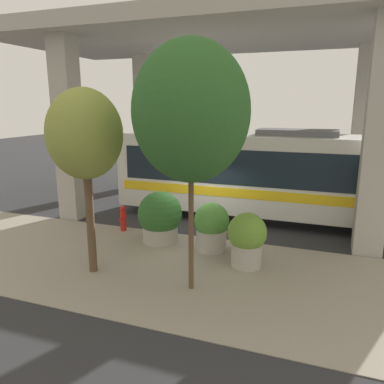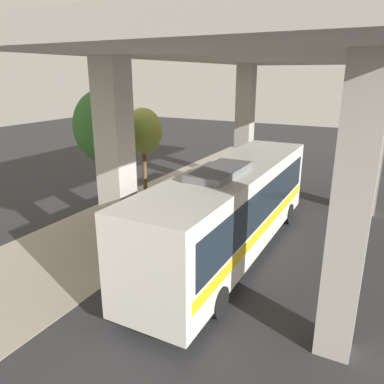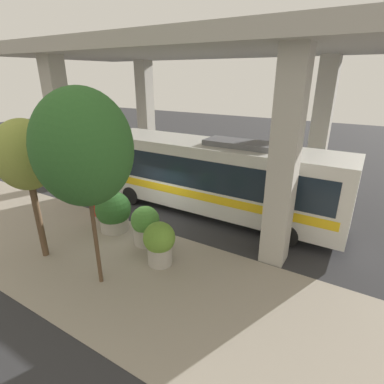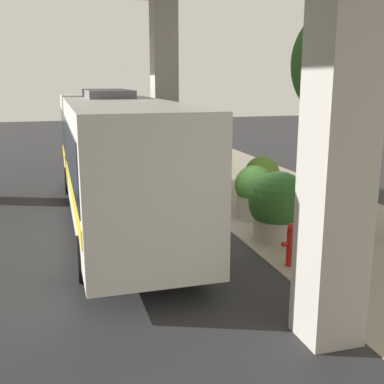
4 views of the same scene
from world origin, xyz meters
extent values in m
plane|color=#2D2D30|center=(0.00, 0.00, 0.00)|extent=(80.00, 80.00, 0.00)
cube|color=gray|center=(-3.00, 0.00, 0.01)|extent=(6.00, 40.00, 0.02)
cube|color=#ADA89E|center=(0.50, -5.88, 3.79)|extent=(0.90, 0.90, 7.58)
cube|color=#ADA89E|center=(0.50, 5.88, 3.79)|extent=(0.90, 0.90, 7.58)
cube|color=#ADA89E|center=(7.50, -5.88, 3.79)|extent=(0.90, 0.90, 7.58)
cube|color=#ADA89E|center=(7.50, 5.88, 3.79)|extent=(0.90, 0.90, 7.58)
cube|color=#ADA89E|center=(4.00, 0.00, 7.88)|extent=(9.40, 19.76, 0.60)
cube|color=silver|center=(2.95, -1.96, 2.05)|extent=(2.67, 12.49, 3.20)
cube|color=#19232D|center=(2.95, -1.96, 2.43)|extent=(2.71, 11.49, 1.41)
cube|color=yellow|center=(2.95, -1.96, 1.41)|extent=(2.71, 11.87, 0.38)
cube|color=slate|center=(2.95, -3.21, 3.77)|extent=(1.34, 3.12, 0.24)
cylinder|color=black|center=(1.69, 2.41, 0.50)|extent=(0.28, 1.00, 1.00)
cylinder|color=black|center=(4.21, 2.41, 0.50)|extent=(0.28, 1.00, 1.00)
cylinder|color=black|center=(1.69, -6.02, 0.50)|extent=(0.28, 1.00, 1.00)
cylinder|color=black|center=(4.21, -6.02, 0.50)|extent=(0.28, 1.00, 1.00)
cylinder|color=red|center=(-0.40, 2.91, 0.43)|extent=(0.22, 0.22, 0.86)
sphere|color=red|center=(-0.40, 2.91, 0.92)|extent=(0.21, 0.21, 0.21)
cylinder|color=red|center=(-0.57, 2.91, 0.56)|extent=(0.13, 0.10, 0.10)
cylinder|color=red|center=(-0.24, 2.91, 0.56)|extent=(0.13, 0.10, 0.10)
cylinder|color=#ADA89E|center=(-0.96, 1.06, 0.31)|extent=(1.27, 1.27, 0.62)
sphere|color=#2D6028|center=(-0.96, 1.06, 1.06)|extent=(1.59, 1.59, 1.59)
sphere|color=orange|center=(-0.80, 0.93, 0.80)|extent=(0.44, 0.44, 0.44)
cylinder|color=#ADA89E|center=(-1.11, -0.92, 0.37)|extent=(1.03, 1.03, 0.75)
sphere|color=#4C8C38|center=(-1.11, -0.92, 1.07)|extent=(1.18, 1.18, 1.18)
sphere|color=orange|center=(-0.98, -1.02, 0.89)|extent=(0.36, 0.36, 0.36)
cylinder|color=#ADA89E|center=(-2.01, -2.31, 0.39)|extent=(0.92, 0.92, 0.78)
sphere|color=olive|center=(-2.01, -2.31, 1.11)|extent=(1.19, 1.19, 1.19)
sphere|color=#993F8C|center=(-1.89, -2.40, 0.91)|extent=(0.32, 0.32, 0.32)
cylinder|color=brown|center=(-3.90, 1.90, 1.72)|extent=(0.24, 0.24, 3.44)
ellipsoid|color=olive|center=(-3.90, 1.90, 4.07)|extent=(2.09, 2.09, 2.51)
cylinder|color=brown|center=(-3.93, -1.21, 1.91)|extent=(0.14, 0.14, 3.82)
ellipsoid|color=#2D6028|center=(-3.93, -1.21, 4.69)|extent=(2.88, 2.88, 3.46)
camera|label=1|loc=(-12.61, -4.39, 4.87)|focal=35.00mm
camera|label=2|loc=(8.04, -15.01, 7.06)|focal=35.00mm
camera|label=3|loc=(-9.58, -8.28, 6.67)|focal=28.00mm
camera|label=4|loc=(4.67, 12.25, 4.20)|focal=45.00mm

